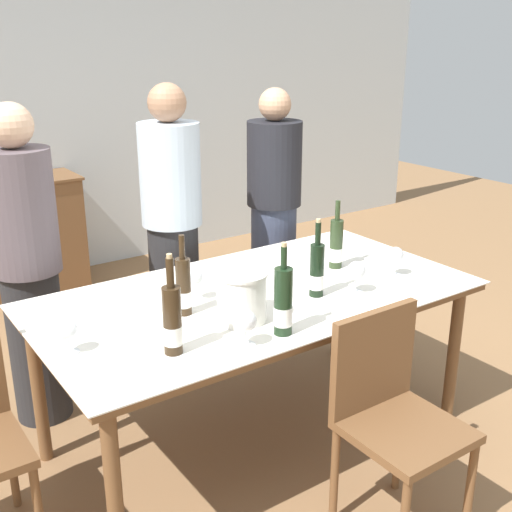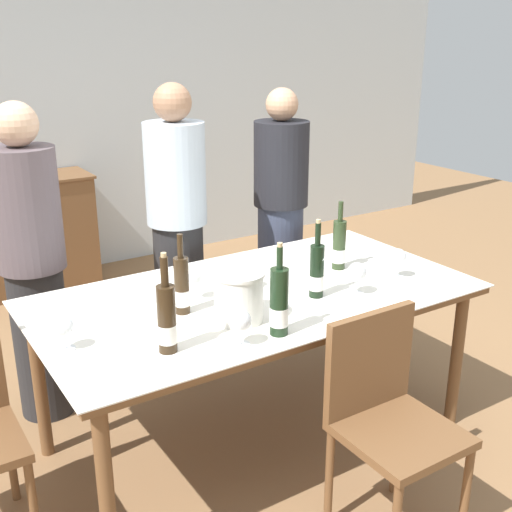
{
  "view_description": "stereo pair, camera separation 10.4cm",
  "coord_description": "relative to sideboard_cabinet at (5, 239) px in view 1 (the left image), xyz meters",
  "views": [
    {
      "loc": [
        -1.56,
        -2.24,
        1.91
      ],
      "look_at": [
        0.0,
        0.0,
        0.96
      ],
      "focal_mm": 45.0,
      "sensor_mm": 36.0,
      "label": 1
    },
    {
      "loc": [
        -1.47,
        -2.29,
        1.91
      ],
      "look_at": [
        0.0,
        0.0,
        0.96
      ],
      "focal_mm": 45.0,
      "sensor_mm": 36.0,
      "label": 2
    }
  ],
  "objects": [
    {
      "name": "wine_bottle_0",
      "position": [
        0.33,
        -3.02,
        0.47
      ],
      "size": [
        0.08,
        0.08,
        0.38
      ],
      "color": "black",
      "rests_on": "dining_table"
    },
    {
      "name": "person_guest_right",
      "position": [
        1.18,
        -1.8,
        0.36
      ],
      "size": [
        0.33,
        0.33,
        1.61
      ],
      "color": "#383F56",
      "rests_on": "ground_plane"
    },
    {
      "name": "wine_bottle_2",
      "position": [
        -0.1,
        -2.91,
        0.47
      ],
      "size": [
        0.07,
        0.07,
        0.39
      ],
      "color": "#332314",
      "rests_on": "dining_table"
    },
    {
      "name": "wine_bottle_3",
      "position": [
        0.1,
        -2.63,
        0.46
      ],
      "size": [
        0.07,
        0.07,
        0.35
      ],
      "color": "#332314",
      "rests_on": "dining_table"
    },
    {
      "name": "dining_table",
      "position": [
        0.48,
        -2.61,
        0.27
      ],
      "size": [
        2.01,
        1.06,
        0.78
      ],
      "color": "brown",
      "rests_on": "ground_plane"
    },
    {
      "name": "sideboard_cabinet",
      "position": [
        0.0,
        0.0,
        0.0
      ],
      "size": [
        1.14,
        0.46,
        0.88
      ],
      "color": "brown",
      "rests_on": "ground_plane"
    },
    {
      "name": "back_wall",
      "position": [
        0.48,
        0.29,
        0.96
      ],
      "size": [
        8.0,
        0.1,
        2.8
      ],
      "color": "silver",
      "rests_on": "ground_plane"
    },
    {
      "name": "wine_glass_2",
      "position": [
        0.21,
        -2.53,
        0.44
      ],
      "size": [
        0.07,
        0.07,
        0.15
      ],
      "color": "white",
      "rests_on": "dining_table"
    },
    {
      "name": "ground_plane",
      "position": [
        0.48,
        -2.61,
        -0.44
      ],
      "size": [
        12.0,
        12.0,
        0.0
      ],
      "primitive_type": "plane",
      "color": "olive"
    },
    {
      "name": "wine_glass_0",
      "position": [
        -0.42,
        -2.69,
        0.43
      ],
      "size": [
        0.08,
        0.08,
        0.13
      ],
      "color": "white",
      "rests_on": "dining_table"
    },
    {
      "name": "wine_glass_3",
      "position": [
        0.86,
        -2.87,
        0.44
      ],
      "size": [
        0.09,
        0.09,
        0.15
      ],
      "color": "white",
      "rests_on": "dining_table"
    },
    {
      "name": "chair_near_front",
      "position": [
        0.59,
        -3.38,
        0.09
      ],
      "size": [
        0.42,
        0.42,
        0.9
      ],
      "color": "brown",
      "rests_on": "ground_plane"
    },
    {
      "name": "wine_bottle_1",
      "position": [
        0.69,
        -2.79,
        0.46
      ],
      "size": [
        0.07,
        0.07,
        0.36
      ],
      "color": "black",
      "rests_on": "dining_table"
    },
    {
      "name": "ice_bucket",
      "position": [
        0.26,
        -2.82,
        0.45
      ],
      "size": [
        0.22,
        0.22,
        0.21
      ],
      "color": "white",
      "rests_on": "dining_table"
    },
    {
      "name": "wine_glass_1",
      "position": [
        0.15,
        -3.02,
        0.44
      ],
      "size": [
        0.09,
        0.09,
        0.15
      ],
      "color": "white",
      "rests_on": "dining_table"
    },
    {
      "name": "wine_glass_4",
      "position": [
        1.17,
        -2.82,
        0.44
      ],
      "size": [
        0.08,
        0.08,
        0.15
      ],
      "color": "white",
      "rests_on": "dining_table"
    },
    {
      "name": "wine_glass_5",
      "position": [
        0.47,
        -2.54,
        0.43
      ],
      "size": [
        0.08,
        0.08,
        0.14
      ],
      "color": "white",
      "rests_on": "dining_table"
    },
    {
      "name": "person_host",
      "position": [
        -0.31,
        -1.8,
        0.37
      ],
      "size": [
        0.33,
        0.33,
        1.62
      ],
      "color": "#262628",
      "rests_on": "ground_plane"
    },
    {
      "name": "wine_bottle_4",
      "position": [
        1.01,
        -2.57,
        0.46
      ],
      "size": [
        0.07,
        0.07,
        0.35
      ],
      "color": "#28381E",
      "rests_on": "dining_table"
    },
    {
      "name": "person_guest_left",
      "position": [
        0.48,
        -1.81,
        0.4
      ],
      "size": [
        0.33,
        0.33,
        1.67
      ],
      "color": "#262628",
      "rests_on": "ground_plane"
    }
  ]
}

